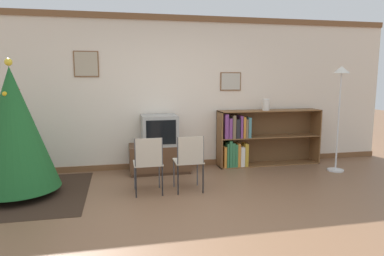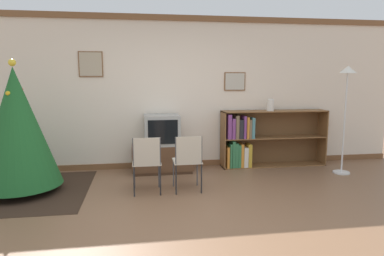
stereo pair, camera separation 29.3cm
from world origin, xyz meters
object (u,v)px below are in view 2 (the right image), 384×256
object	(u,v)px
bookshelf	(255,140)
vase	(270,105)
tv_console	(162,158)
folding_chair_left	(147,161)
folding_chair_right	(188,160)
television	(162,130)
christmas_tree	(17,127)
standing_lamp	(347,92)

from	to	relation	value
bookshelf	vase	distance (m)	0.69
bookshelf	tv_console	bearing A→B (deg)	-176.57
folding_chair_left	folding_chair_right	xyz separation A→B (m)	(0.58, 0.00, 0.00)
tv_console	television	size ratio (longest dim) A/B	1.73
television	vase	xyz separation A→B (m)	(1.96, 0.05, 0.40)
christmas_tree	vase	distance (m)	4.12
christmas_tree	standing_lamp	world-z (taller)	christmas_tree
christmas_tree	bookshelf	distance (m)	3.90
christmas_tree	vase	size ratio (longest dim) A/B	8.77
folding_chair_right	vase	size ratio (longest dim) A/B	3.85
tv_console	christmas_tree	bearing A→B (deg)	-159.19
folding_chair_right	bookshelf	distance (m)	1.88
christmas_tree	folding_chair_left	distance (m)	1.87
standing_lamp	tv_console	bearing A→B (deg)	169.10
bookshelf	standing_lamp	world-z (taller)	standing_lamp
vase	television	bearing A→B (deg)	-178.54
tv_console	vase	size ratio (longest dim) A/B	4.84
folding_chair_right	bookshelf	xyz separation A→B (m)	(1.41, 1.24, 0.02)
television	standing_lamp	xyz separation A→B (m)	(3.03, -0.58, 0.66)
folding_chair_left	standing_lamp	world-z (taller)	standing_lamp
folding_chair_right	television	bearing A→B (deg)	104.36
christmas_tree	folding_chair_left	world-z (taller)	christmas_tree
christmas_tree	television	xyz separation A→B (m)	(2.07, 0.78, -0.20)
christmas_tree	folding_chair_right	xyz separation A→B (m)	(2.36, -0.35, -0.46)
folding_chair_right	bookshelf	world-z (taller)	bookshelf
bookshelf	standing_lamp	xyz separation A→B (m)	(1.33, -0.68, 0.90)
bookshelf	standing_lamp	bearing A→B (deg)	-27.33
vase	standing_lamp	xyz separation A→B (m)	(1.07, -0.63, 0.26)
bookshelf	television	bearing A→B (deg)	-176.48
tv_console	folding_chair_right	size ratio (longest dim) A/B	1.26
television	vase	bearing A→B (deg)	1.46
christmas_tree	folding_chair_left	bearing A→B (deg)	-11.05
folding_chair_left	folding_chair_right	size ratio (longest dim) A/B	1.00
folding_chair_right	christmas_tree	bearing A→B (deg)	171.62
television	vase	size ratio (longest dim) A/B	2.80
folding_chair_right	standing_lamp	size ratio (longest dim) A/B	0.45
christmas_tree	folding_chair_right	size ratio (longest dim) A/B	2.28
vase	standing_lamp	world-z (taller)	standing_lamp
christmas_tree	vase	xyz separation A→B (m)	(4.03, 0.83, 0.20)
christmas_tree	bookshelf	xyz separation A→B (m)	(3.77, 0.89, -0.44)
folding_chair_right	folding_chair_left	bearing A→B (deg)	180.00
tv_console	television	world-z (taller)	television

